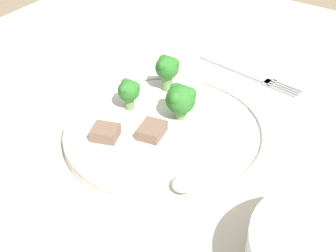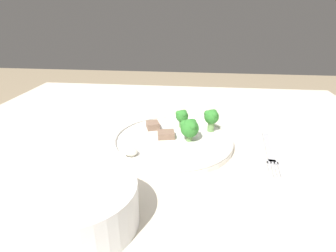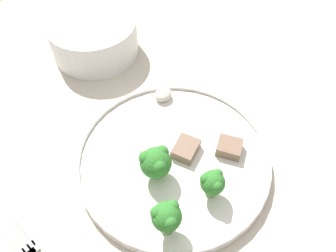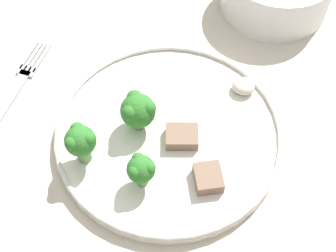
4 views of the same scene
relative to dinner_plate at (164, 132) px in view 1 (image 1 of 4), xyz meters
The scene contains 9 objects.
table 0.10m from the dinner_plate, 54.55° to the left, with size 1.17×1.08×0.71m.
dinner_plate is the anchor object (origin of this frame).
fork 0.22m from the dinner_plate, behind, with size 0.04×0.19×0.00m.
broccoli_floret_near_rim_left 0.08m from the dinner_plate, 102.15° to the right, with size 0.03×0.03×0.05m.
broccoli_floret_center_left 0.05m from the dinner_plate, behind, with size 0.04×0.04×0.05m.
broccoli_floret_back_left 0.11m from the dinner_plate, 147.85° to the right, with size 0.04×0.04×0.06m.
meat_slice_front_slice 0.08m from the dinner_plate, 44.42° to the right, with size 0.04×0.04×0.02m.
meat_slice_middle_slice 0.02m from the dinner_plate, 28.31° to the right, with size 0.04×0.04×0.02m.
sauce_dollop 0.12m from the dinner_plate, 45.41° to the left, with size 0.03×0.03×0.02m.
Camera 1 is at (0.40, 0.27, 1.11)m, focal length 50.00 mm.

